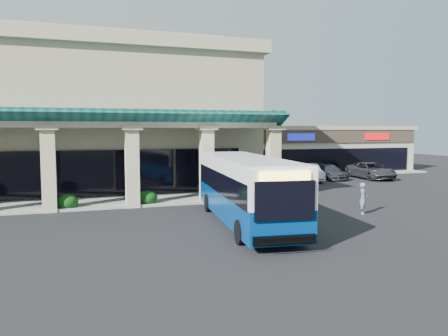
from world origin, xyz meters
name	(u,v)px	position (x,y,z in m)	size (l,w,h in m)	color
ground	(208,221)	(0.00, 0.00, 0.00)	(110.00, 110.00, 0.00)	black
main_building	(48,115)	(-8.00, 16.00, 5.67)	(30.80, 14.80, 11.35)	tan
arcade	(41,159)	(-8.00, 6.80, 2.85)	(30.00, 6.20, 5.70)	#0B433F
strip_mall	(298,148)	(18.00, 24.00, 2.45)	(22.50, 12.50, 4.90)	beige
palm_0	(270,145)	(8.50, 11.00, 3.30)	(2.40, 2.40, 6.60)	#0F3B17
palm_1	(266,148)	(9.50, 14.00, 2.90)	(2.40, 2.40, 5.80)	#0F3B17
broadleaf_tree	(225,152)	(7.50, 19.00, 2.41)	(2.60, 2.60, 4.81)	black
transit_bus	(245,190)	(1.57, -1.00, 1.60)	(2.67, 11.47, 3.20)	navy
pedestrian	(363,198)	(8.39, -0.93, 0.85)	(0.62, 0.41, 1.69)	slate
car_silver	(283,172)	(11.18, 14.08, 0.80)	(1.90, 4.72, 1.61)	silver
car_white	(308,173)	(13.28, 13.32, 0.76)	(1.61, 4.62, 1.52)	#B0B2BB
car_red	(328,172)	(15.83, 14.18, 0.67)	(1.89, 4.65, 1.35)	#2A2D34
car_gray	(371,171)	(19.65, 13.08, 0.75)	(2.50, 5.42, 1.51)	#303439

